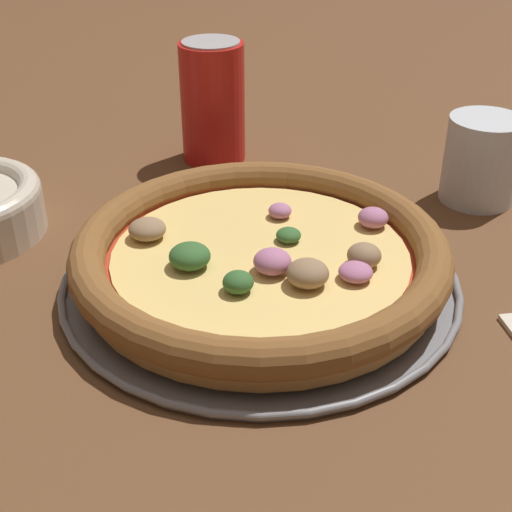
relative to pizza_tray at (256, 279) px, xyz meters
name	(u,v)px	position (x,y,z in m)	size (l,w,h in m)	color
ground_plane	(256,284)	(0.00, 0.00, 0.00)	(3.00, 3.00, 0.00)	brown
pizza_tray	(256,279)	(0.00, 0.00, 0.00)	(0.31, 0.31, 0.01)	gray
pizza	(256,255)	(0.00, 0.00, 0.02)	(0.29, 0.29, 0.04)	tan
drinking_cup	(478,160)	(-0.15, 0.20, 0.04)	(0.07, 0.07, 0.08)	silver
beverage_can	(210,102)	(-0.24, -0.05, 0.06)	(0.07, 0.07, 0.12)	red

